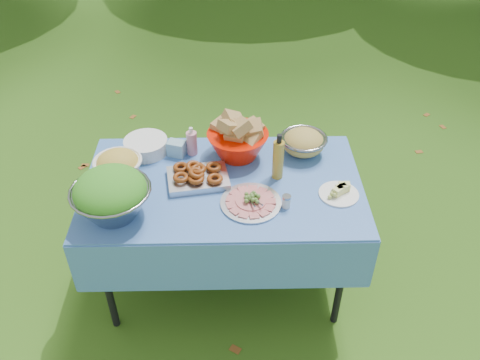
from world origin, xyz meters
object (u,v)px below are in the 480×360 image
(pasta_bowl_steel, at_px, (303,142))
(oil_bottle, at_px, (278,156))
(plate_stack, at_px, (146,146))
(salad_bowl, at_px, (111,195))
(charcuterie_platter, at_px, (251,198))
(picnic_table, at_px, (224,235))
(bread_bowl, at_px, (238,139))

(pasta_bowl_steel, relative_size, oil_bottle, 0.96)
(plate_stack, bearing_deg, salad_bowl, -99.87)
(pasta_bowl_steel, distance_m, oil_bottle, 0.28)
(salad_bowl, bearing_deg, charcuterie_platter, 5.64)
(oil_bottle, bearing_deg, pasta_bowl_steel, 53.72)
(plate_stack, xyz_separation_m, charcuterie_platter, (0.58, -0.46, -0.00))
(picnic_table, relative_size, plate_stack, 5.93)
(pasta_bowl_steel, height_order, oil_bottle, oil_bottle)
(bread_bowl, xyz_separation_m, oil_bottle, (0.21, -0.20, 0.02))
(salad_bowl, distance_m, pasta_bowl_steel, 1.10)
(picnic_table, distance_m, salad_bowl, 0.77)
(bread_bowl, relative_size, oil_bottle, 1.27)
(picnic_table, bearing_deg, salad_bowl, -156.62)
(pasta_bowl_steel, distance_m, charcuterie_platter, 0.54)
(picnic_table, relative_size, oil_bottle, 5.46)
(salad_bowl, distance_m, bread_bowl, 0.78)
(picnic_table, height_order, plate_stack, plate_stack)
(bread_bowl, bearing_deg, pasta_bowl_steel, 3.77)
(bread_bowl, distance_m, oil_bottle, 0.29)
(plate_stack, bearing_deg, bread_bowl, -5.21)
(picnic_table, bearing_deg, oil_bottle, 10.40)
(picnic_table, bearing_deg, charcuterie_platter, -49.23)
(bread_bowl, distance_m, pasta_bowl_steel, 0.37)
(pasta_bowl_steel, relative_size, charcuterie_platter, 0.84)
(plate_stack, relative_size, bread_bowl, 0.72)
(bread_bowl, bearing_deg, charcuterie_platter, -81.94)
(picnic_table, xyz_separation_m, pasta_bowl_steel, (0.45, 0.27, 0.45))
(salad_bowl, height_order, charcuterie_platter, salad_bowl)
(pasta_bowl_steel, bearing_deg, bread_bowl, -176.23)
(oil_bottle, bearing_deg, picnic_table, -169.60)
(salad_bowl, distance_m, plate_stack, 0.54)
(salad_bowl, xyz_separation_m, bread_bowl, (0.61, 0.48, -0.01))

